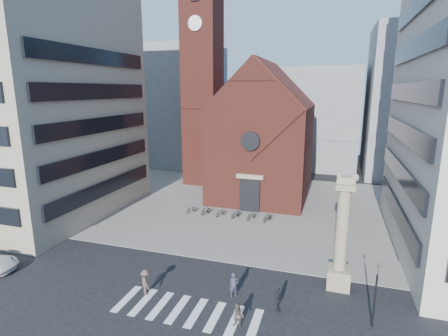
{
  "coord_description": "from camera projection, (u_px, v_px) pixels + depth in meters",
  "views": [
    {
      "loc": [
        8.98,
        -21.61,
        14.21
      ],
      "look_at": [
        -0.38,
        8.0,
        7.2
      ],
      "focal_mm": 28.0,
      "sensor_mm": 36.0,
      "label": 1
    }
  ],
  "objects": [
    {
      "name": "piazza",
      "position": [
        253.0,
        206.0,
        43.53
      ],
      "size": [
        46.0,
        30.0,
        0.05
      ],
      "primitive_type": "cube",
      "color": "gray",
      "rests_on": "ground"
    },
    {
      "name": "campanile",
      "position": [
        203.0,
        79.0,
        51.38
      ],
      "size": [
        5.5,
        5.5,
        31.2
      ],
      "color": "maroon",
      "rests_on": "ground"
    },
    {
      "name": "scooter_5",
      "position": [
        268.0,
        217.0,
        38.27
      ],
      "size": [
        1.08,
        1.67,
        0.98
      ],
      "primitive_type": "imported",
      "rotation": [
        0.0,
        0.0,
        -0.42
      ],
      "color": "black",
      "rests_on": "piazza"
    },
    {
      "name": "ground",
      "position": [
        196.0,
        286.0,
        25.87
      ],
      "size": [
        120.0,
        120.0,
        0.0
      ],
      "primitive_type": "plane",
      "color": "black",
      "rests_on": "ground"
    },
    {
      "name": "church",
      "position": [
        264.0,
        136.0,
        47.4
      ],
      "size": [
        12.0,
        16.65,
        18.0
      ],
      "color": "maroon",
      "rests_on": "ground"
    },
    {
      "name": "pedestrian_0",
      "position": [
        234.0,
        285.0,
        24.35
      ],
      "size": [
        0.77,
        0.73,
        1.77
      ],
      "primitive_type": "imported",
      "rotation": [
        0.0,
        0.0,
        0.64
      ],
      "color": "#363043",
      "rests_on": "ground"
    },
    {
      "name": "scooter_3",
      "position": [
        236.0,
        214.0,
        39.33
      ],
      "size": [
        1.08,
        1.67,
        0.98
      ],
      "primitive_type": "imported",
      "rotation": [
        0.0,
        0.0,
        -0.42
      ],
      "color": "black",
      "rests_on": "piazza"
    },
    {
      "name": "scooter_0",
      "position": [
        192.0,
        209.0,
        40.93
      ],
      "size": [
        1.21,
        1.77,
        0.88
      ],
      "primitive_type": "imported",
      "rotation": [
        0.0,
        0.0,
        -0.42
      ],
      "color": "black",
      "rests_on": "piazza"
    },
    {
      "name": "traffic_light",
      "position": [
        375.0,
        293.0,
        20.91
      ],
      "size": [
        0.13,
        0.16,
        4.3
      ],
      "color": "black",
      "rests_on": "ground"
    },
    {
      "name": "scooter_2",
      "position": [
        221.0,
        212.0,
        39.87
      ],
      "size": [
        1.21,
        1.77,
        0.88
      ],
      "primitive_type": "imported",
      "rotation": [
        0.0,
        0.0,
        -0.42
      ],
      "color": "black",
      "rests_on": "piazza"
    },
    {
      "name": "pedestrian_3",
      "position": [
        146.0,
        282.0,
        24.63
      ],
      "size": [
        1.34,
        1.31,
        1.85
      ],
      "primitive_type": "imported",
      "rotation": [
        0.0,
        0.0,
        2.39
      ],
      "color": "brown",
      "rests_on": "ground"
    },
    {
      "name": "pedestrian_2",
      "position": [
        278.0,
        300.0,
        22.69
      ],
      "size": [
        0.5,
        1.02,
        1.69
      ],
      "primitive_type": "imported",
      "rotation": [
        0.0,
        0.0,
        1.48
      ],
      "color": "#24232A",
      "rests_on": "ground"
    },
    {
      "name": "scooter_1",
      "position": [
        206.0,
        210.0,
        40.39
      ],
      "size": [
        1.08,
        1.67,
        0.98
      ],
      "primitive_type": "imported",
      "rotation": [
        0.0,
        0.0,
        -0.42
      ],
      "color": "black",
      "rests_on": "piazza"
    },
    {
      "name": "lion_column",
      "position": [
        341.0,
        243.0,
        24.95
      ],
      "size": [
        1.63,
        1.6,
        8.68
      ],
      "color": "tan",
      "rests_on": "ground"
    },
    {
      "name": "bg_block_left",
      "position": [
        177.0,
        107.0,
        66.53
      ],
      "size": [
        16.0,
        14.0,
        22.0
      ],
      "primitive_type": "cube",
      "color": "gray",
      "rests_on": "ground"
    },
    {
      "name": "scooter_4",
      "position": [
        251.0,
        216.0,
        38.81
      ],
      "size": [
        1.21,
        1.77,
        0.88
      ],
      "primitive_type": "imported",
      "rotation": [
        0.0,
        0.0,
        -0.42
      ],
      "color": "black",
      "rests_on": "piazza"
    },
    {
      "name": "zebra_crossing",
      "position": [
        187.0,
        311.0,
        22.91
      ],
      "size": [
        10.2,
        3.2,
        0.01
      ],
      "primitive_type": null,
      "color": "white",
      "rests_on": "ground"
    },
    {
      "name": "bg_block_right",
      "position": [
        421.0,
        104.0,
        55.82
      ],
      "size": [
        16.0,
        14.0,
        24.0
      ],
      "primitive_type": "cube",
      "color": "gray",
      "rests_on": "ground"
    },
    {
      "name": "pedestrian_1",
      "position": [
        238.0,
        316.0,
        21.13
      ],
      "size": [
        0.89,
        0.75,
        1.59
      ],
      "primitive_type": "imported",
      "rotation": [
        0.0,
        0.0,
        -0.22
      ],
      "color": "#564D44",
      "rests_on": "ground"
    },
    {
      "name": "building_left",
      "position": [
        30.0,
        100.0,
        39.36
      ],
      "size": [
        18.0,
        20.0,
        26.0
      ],
      "primitive_type": "cube",
      "color": "gray",
      "rests_on": "ground"
    },
    {
      "name": "bg_block_mid",
      "position": [
        318.0,
        118.0,
        63.98
      ],
      "size": [
        14.0,
        12.0,
        18.0
      ],
      "primitive_type": "cube",
      "color": "gray",
      "rests_on": "ground"
    }
  ]
}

